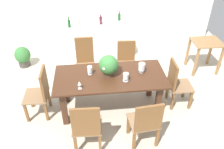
% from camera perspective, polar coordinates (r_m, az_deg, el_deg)
% --- Properties ---
extents(ground_plane, '(7.04, 7.04, 0.00)m').
position_cam_1_polar(ground_plane, '(4.78, -0.71, -6.17)').
color(ground_plane, '#BCB29E').
extents(dining_table, '(1.98, 0.91, 0.77)m').
position_cam_1_polar(dining_table, '(4.19, -0.44, -1.89)').
color(dining_table, '#422616').
rests_on(dining_table, ground).
extents(chair_near_left, '(0.47, 0.44, 0.97)m').
position_cam_1_polar(chair_near_left, '(3.56, -6.26, -12.48)').
color(chair_near_left, brown).
rests_on(chair_near_left, ground).
extents(chair_foot_end, '(0.44, 0.44, 0.96)m').
position_cam_1_polar(chair_foot_end, '(4.53, 15.54, -1.81)').
color(chair_foot_end, brown).
rests_on(chair_foot_end, ground).
extents(chair_near_right, '(0.50, 0.47, 0.93)m').
position_cam_1_polar(chair_near_right, '(3.66, 8.32, -11.44)').
color(chair_near_right, brown).
rests_on(chair_near_right, ground).
extents(chair_head_end, '(0.43, 0.47, 0.97)m').
position_cam_1_polar(chair_head_end, '(4.33, -17.16, -3.92)').
color(chair_head_end, brown).
rests_on(chair_head_end, ground).
extents(chair_far_left, '(0.41, 0.47, 1.04)m').
position_cam_1_polar(chair_far_left, '(4.99, -6.63, 3.51)').
color(chair_far_left, brown).
rests_on(chair_far_left, ground).
extents(chair_far_right, '(0.44, 0.45, 0.92)m').
position_cam_1_polar(chair_far_right, '(5.06, 3.58, 3.55)').
color(chair_far_right, brown).
rests_on(chair_far_right, ground).
extents(flower_centerpiece, '(0.34, 0.34, 0.39)m').
position_cam_1_polar(flower_centerpiece, '(4.02, -0.85, 2.23)').
color(flower_centerpiece, '#4C3828').
rests_on(flower_centerpiece, dining_table).
extents(crystal_vase_left, '(0.09, 0.09, 0.16)m').
position_cam_1_polar(crystal_vase_left, '(4.12, -5.48, 1.18)').
color(crystal_vase_left, silver).
rests_on(crystal_vase_left, dining_table).
extents(crystal_vase_center_near, '(0.12, 0.12, 0.19)m').
position_cam_1_polar(crystal_vase_center_near, '(4.18, 7.32, 1.84)').
color(crystal_vase_center_near, silver).
rests_on(crystal_vase_center_near, dining_table).
extents(crystal_vase_right, '(0.10, 0.10, 0.15)m').
position_cam_1_polar(crystal_vase_right, '(3.95, 3.42, -0.51)').
color(crystal_vase_right, silver).
rests_on(crystal_vase_right, dining_table).
extents(wine_glass, '(0.06, 0.06, 0.15)m').
position_cam_1_polar(wine_glass, '(3.80, -8.03, -2.19)').
color(wine_glass, silver).
rests_on(wine_glass, dining_table).
extents(kitchen_counter, '(1.62, 0.60, 0.95)m').
position_cam_1_polar(kitchen_counter, '(5.89, -4.10, 8.07)').
color(kitchen_counter, silver).
rests_on(kitchen_counter, ground).
extents(wine_bottle_dark, '(0.07, 0.07, 0.23)m').
position_cam_1_polar(wine_bottle_dark, '(5.64, -2.80, 13.17)').
color(wine_bottle_dark, '#511E28').
rests_on(wine_bottle_dark, kitchen_counter).
extents(wine_bottle_amber, '(0.07, 0.07, 0.26)m').
position_cam_1_polar(wine_bottle_amber, '(5.55, -10.52, 12.26)').
color(wine_bottle_amber, '#194C1E').
rests_on(wine_bottle_amber, kitchen_counter).
extents(wine_bottle_green, '(0.06, 0.06, 0.23)m').
position_cam_1_polar(wine_bottle_green, '(5.85, 1.79, 13.98)').
color(wine_bottle_green, '#194C1E').
rests_on(wine_bottle_green, kitchen_counter).
extents(wine_bottle_tall, '(0.06, 0.06, 0.29)m').
position_cam_1_polar(wine_bottle_tall, '(5.49, -8.09, 12.59)').
color(wine_bottle_tall, '#B2BFB7').
rests_on(wine_bottle_tall, kitchen_counter).
extents(side_table, '(0.65, 0.57, 0.76)m').
position_cam_1_polar(side_table, '(5.77, 22.02, 5.96)').
color(side_table, olive).
rests_on(side_table, ground).
extents(potted_plant_floor, '(0.38, 0.38, 0.52)m').
position_cam_1_polar(potted_plant_floor, '(6.05, -21.09, 4.21)').
color(potted_plant_floor, '#423D38').
rests_on(potted_plant_floor, ground).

